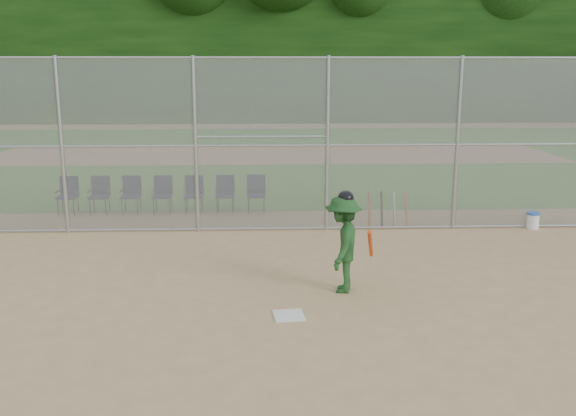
{
  "coord_description": "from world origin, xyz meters",
  "views": [
    {
      "loc": [
        -0.46,
        -9.54,
        3.81
      ],
      "look_at": [
        0.0,
        2.5,
        1.1
      ],
      "focal_mm": 40.0,
      "sensor_mm": 36.0,
      "label": 1
    }
  ],
  "objects_px": {
    "water_cooler": "(533,220)",
    "home_plate": "(289,315)",
    "batter_at_plate": "(343,243)",
    "chair_0": "(67,196)"
  },
  "relations": [
    {
      "from": "batter_at_plate",
      "to": "chair_0",
      "type": "distance_m",
      "value": 8.83
    },
    {
      "from": "home_plate",
      "to": "chair_0",
      "type": "relative_size",
      "value": 0.48
    },
    {
      "from": "home_plate",
      "to": "batter_at_plate",
      "type": "distance_m",
      "value": 1.68
    },
    {
      "from": "batter_at_plate",
      "to": "water_cooler",
      "type": "distance_m",
      "value": 6.51
    },
    {
      "from": "home_plate",
      "to": "chair_0",
      "type": "height_order",
      "value": "chair_0"
    },
    {
      "from": "home_plate",
      "to": "batter_at_plate",
      "type": "height_order",
      "value": "batter_at_plate"
    },
    {
      "from": "water_cooler",
      "to": "chair_0",
      "type": "relative_size",
      "value": 0.4
    },
    {
      "from": "home_plate",
      "to": "batter_at_plate",
      "type": "xyz_separation_m",
      "value": [
        0.96,
        1.1,
        0.84
      ]
    },
    {
      "from": "water_cooler",
      "to": "home_plate",
      "type": "bearing_deg",
      "value": -139.16
    },
    {
      "from": "batter_at_plate",
      "to": "water_cooler",
      "type": "bearing_deg",
      "value": 39.06
    }
  ]
}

